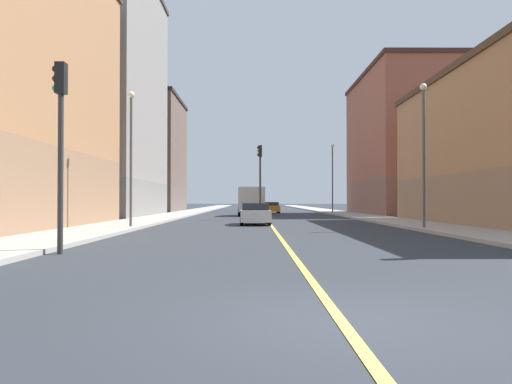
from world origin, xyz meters
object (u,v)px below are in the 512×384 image
object	(u,v)px
street_lamp_left_near	(424,140)
building_right_midblock	(104,96)
street_lamp_left_far	(332,171)
traffic_light_right_near	(60,129)
building_left_mid	(404,144)
car_red	(271,206)
car_orange	(272,208)
traffic_light_median_far	(260,171)
car_silver	(255,214)
building_right_distant	(146,155)
box_truck	(252,200)
car_black	(250,206)
street_lamp_right_near	(131,144)

from	to	relation	value
street_lamp_left_near	building_right_midblock	bearing A→B (deg)	136.78
street_lamp_left_far	traffic_light_right_near	bearing A→B (deg)	-109.24
building_left_mid	traffic_light_right_near	world-z (taller)	building_left_mid
car_red	car_orange	distance (m)	13.21
building_right_midblock	traffic_light_median_far	size ratio (longest dim) A/B	3.84
car_silver	car_orange	xyz separation A→B (m)	(2.08, 28.21, -0.02)
car_silver	car_orange	size ratio (longest dim) A/B	1.05
building_right_midblock	building_right_distant	size ratio (longest dim) A/B	1.52
street_lamp_left_near	street_lamp_left_far	distance (m)	29.71
box_truck	car_black	bearing A→B (deg)	90.81
traffic_light_median_far	car_red	size ratio (longest dim) A/B	1.35
street_lamp_left_near	box_truck	bearing A→B (deg)	110.56
box_truck	street_lamp_left_near	bearing A→B (deg)	-69.44
building_right_midblock	street_lamp_left_far	world-z (taller)	building_right_midblock
car_silver	building_right_distant	bearing A→B (deg)	112.45
street_lamp_left_far	car_red	bearing A→B (deg)	109.35
street_lamp_right_near	car_orange	world-z (taller)	street_lamp_right_near
traffic_light_right_near	car_black	xyz separation A→B (m)	(5.14, 56.26, -2.94)
traffic_light_median_far	street_lamp_left_near	world-z (taller)	street_lamp_left_near
building_right_midblock	car_orange	bearing A→B (deg)	38.45
street_lamp_left_near	street_lamp_left_far	bearing A→B (deg)	90.00
building_right_midblock	car_orange	distance (m)	23.17
building_right_midblock	box_truck	world-z (taller)	building_right_midblock
traffic_light_right_near	building_right_distant	bearing A→B (deg)	99.27
street_lamp_left_far	car_silver	xyz separation A→B (m)	(-8.63, -23.80, -4.03)
street_lamp_left_near	box_truck	size ratio (longest dim) A/B	1.12
street_lamp_right_near	building_right_distant	bearing A→B (deg)	100.79
street_lamp_left_near	car_black	world-z (taller)	street_lamp_left_near
building_right_distant	street_lamp_left_far	size ratio (longest dim) A/B	1.95
car_black	car_orange	bearing A→B (deg)	-76.38
building_right_distant	street_lamp_left_near	world-z (taller)	building_right_distant
building_right_distant	street_lamp_left_far	distance (m)	25.00
building_right_midblock	car_silver	world-z (taller)	building_right_midblock
traffic_light_median_far	street_lamp_right_near	xyz separation A→B (m)	(-7.10, -12.69, 0.72)
car_silver	traffic_light_median_far	bearing A→B (deg)	86.94
building_right_midblock	car_silver	xyz separation A→B (m)	(14.04, -15.40, -10.60)
car_black	car_red	xyz separation A→B (m)	(2.99, 2.36, -0.02)
traffic_light_median_far	box_truck	bearing A→B (deg)	93.93
building_left_mid	box_truck	xyz separation A→B (m)	(-16.25, -4.40, -6.02)
car_black	car_orange	size ratio (longest dim) A/B	1.01
building_right_distant	traffic_light_right_near	size ratio (longest dim) A/B	2.68
building_left_mid	car_orange	distance (m)	16.67
building_left_mid	traffic_light_median_far	size ratio (longest dim) A/B	3.24
building_right_distant	traffic_light_median_far	bearing A→B (deg)	-60.89
building_right_distant	street_lamp_left_far	xyz separation A→B (m)	(22.67, -10.18, -2.70)
car_black	car_silver	xyz separation A→B (m)	(0.54, -39.04, 0.02)
car_red	car_silver	bearing A→B (deg)	-93.39
building_right_midblock	car_red	xyz separation A→B (m)	(16.49, 26.00, -10.64)
building_right_midblock	box_truck	bearing A→B (deg)	9.70
car_orange	building_left_mid	bearing A→B (deg)	-23.47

